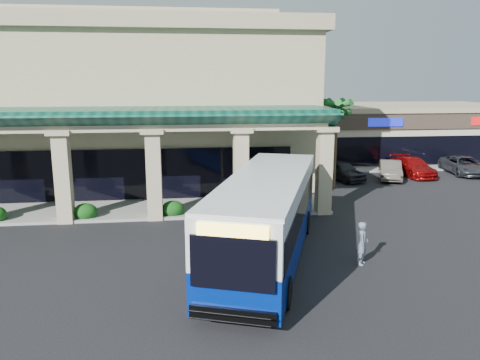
{
  "coord_description": "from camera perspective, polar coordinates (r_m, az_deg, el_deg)",
  "views": [
    {
      "loc": [
        -1.5,
        -18.69,
        7.09
      ],
      "look_at": [
        1.33,
        4.19,
        2.2
      ],
      "focal_mm": 35.0,
      "sensor_mm": 36.0,
      "label": 1
    }
  ],
  "objects": [
    {
      "name": "ground",
      "position": [
        20.05,
        -2.33,
        -8.75
      ],
      "size": [
        110.0,
        110.0,
        0.0
      ],
      "primitive_type": "plane",
      "color": "black"
    },
    {
      "name": "main_building",
      "position": [
        35.33,
        -17.88,
        9.11
      ],
      "size": [
        30.8,
        14.8,
        11.35
      ],
      "primitive_type": null,
      "color": "#BEB087",
      "rests_on": "ground"
    },
    {
      "name": "arcade",
      "position": [
        26.65,
        -21.08,
        2.01
      ],
      "size": [
        30.0,
        6.2,
        5.7
      ],
      "primitive_type": null,
      "color": "#0A3E31",
      "rests_on": "ground"
    },
    {
      "name": "strip_mall",
      "position": [
        47.17,
        17.5,
        5.78
      ],
      "size": [
        22.5,
        12.5,
        4.9
      ],
      "primitive_type": null,
      "color": "beige",
      "rests_on": "ground"
    },
    {
      "name": "palm_0",
      "position": [
        31.56,
        11.52,
        4.84
      ],
      "size": [
        2.4,
        2.4,
        6.6
      ],
      "primitive_type": null,
      "color": "#195E20",
      "rests_on": "ground"
    },
    {
      "name": "palm_1",
      "position": [
        34.75,
        11.5,
        4.81
      ],
      "size": [
        2.4,
        2.4,
        5.8
      ],
      "primitive_type": null,
      "color": "#195E20",
      "rests_on": "ground"
    },
    {
      "name": "broadleaf_tree",
      "position": [
        39.04,
        6.36,
        5.01
      ],
      "size": [
        2.6,
        2.6,
        4.81
      ],
      "primitive_type": null,
      "color": "#0F400E",
      "rests_on": "ground"
    },
    {
      "name": "transit_bus",
      "position": [
        18.78,
        3.3,
        -4.65
      ],
      "size": [
        6.86,
        12.6,
        3.45
      ],
      "primitive_type": null,
      "rotation": [
        0.0,
        0.0,
        -0.34
      ],
      "color": "navy",
      "rests_on": "ground"
    },
    {
      "name": "pedestrian",
      "position": [
        19.1,
        14.73,
        -7.47
      ],
      "size": [
        0.66,
        0.75,
        1.72
      ],
      "primitive_type": "imported",
      "rotation": [
        0.0,
        0.0,
        1.08
      ],
      "color": "slate",
      "rests_on": "ground"
    },
    {
      "name": "car_silver",
      "position": [
        34.87,
        12.36,
        1.13
      ],
      "size": [
        2.81,
        4.39,
        1.39
      ],
      "primitive_type": "imported",
      "rotation": [
        0.0,
        0.0,
        0.31
      ],
      "color": "black",
      "rests_on": "ground"
    },
    {
      "name": "car_white",
      "position": [
        36.06,
        17.85,
        1.17
      ],
      "size": [
        2.85,
        4.44,
        1.38
      ],
      "primitive_type": "imported",
      "rotation": [
        0.0,
        0.0,
        -0.36
      ],
      "color": "#635950",
      "rests_on": "ground"
    },
    {
      "name": "car_red",
      "position": [
        38.02,
        20.32,
        1.55
      ],
      "size": [
        2.08,
        4.87,
        1.4
      ],
      "primitive_type": "imported",
      "rotation": [
        0.0,
        0.0,
        0.03
      ],
      "color": "maroon",
      "rests_on": "ground"
    },
    {
      "name": "car_gray",
      "position": [
        40.23,
        25.62,
        1.63
      ],
      "size": [
        2.87,
        5.18,
        1.37
      ],
      "primitive_type": "imported",
      "rotation": [
        0.0,
        0.0,
        -0.12
      ],
      "color": "#30343C",
      "rests_on": "ground"
    }
  ]
}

